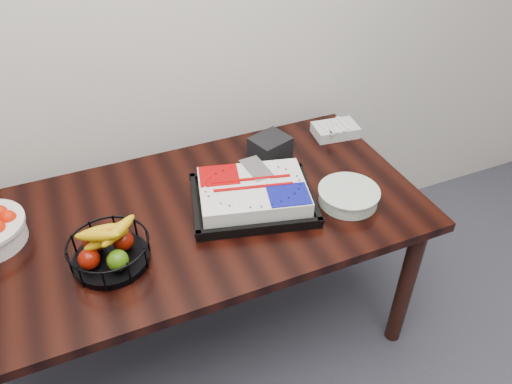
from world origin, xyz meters
name	(u,v)px	position (x,y,z in m)	size (l,w,h in m)	color
table	(192,230)	(0.00, 2.00, 0.66)	(1.80, 0.90, 0.75)	black
cake_tray	(253,195)	(0.25, 1.96, 0.79)	(0.54, 0.47, 0.10)	black
fruit_basket	(109,250)	(-0.32, 1.86, 0.81)	(0.28, 0.28, 0.15)	black
plate_stack	(348,196)	(0.59, 1.82, 0.78)	(0.24, 0.24, 0.06)	white
fork_bag	(335,130)	(0.80, 2.27, 0.78)	(0.22, 0.15, 0.06)	silver
napkin_box	(270,149)	(0.43, 2.21, 0.81)	(0.15, 0.13, 0.11)	black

